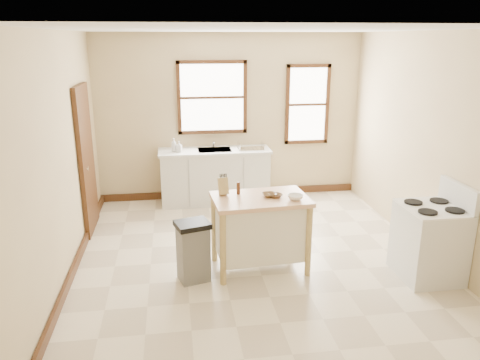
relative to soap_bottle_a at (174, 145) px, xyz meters
name	(u,v)px	position (x,y,z in m)	size (l,w,h in m)	color
floor	(255,257)	(0.97, -2.16, -1.03)	(5.00, 5.00, 0.00)	beige
ceiling	(257,29)	(0.97, -2.16, 1.77)	(5.00, 5.00, 0.00)	white
wall_back	(230,118)	(0.97, 0.34, 0.37)	(4.50, 0.04, 2.80)	#CFBB88
wall_left	(61,158)	(-1.28, -2.16, 0.37)	(0.04, 5.00, 2.80)	#CFBB88
wall_right	(430,146)	(3.22, -2.16, 0.37)	(0.04, 5.00, 2.80)	#CFBB88
window_main	(212,98)	(0.67, 0.32, 0.72)	(1.17, 0.06, 1.22)	#3C2210
window_side	(307,105)	(2.32, 0.32, 0.57)	(0.77, 0.06, 1.37)	#3C2210
door_left	(86,160)	(-1.24, -0.86, 0.02)	(0.06, 0.90, 2.10)	#3C2210
baseboard_back	(231,193)	(0.97, 0.31, -0.97)	(4.50, 0.04, 0.12)	#3C2210
baseboard_left	(76,265)	(-1.25, -2.16, -0.97)	(0.04, 5.00, 0.12)	#3C2210
sink_counter	(215,176)	(0.67, 0.04, -0.57)	(1.86, 0.62, 0.92)	beige
faucet	(213,141)	(0.67, 0.22, 0.00)	(0.03, 0.03, 0.22)	silver
soap_bottle_a	(174,145)	(0.00, 0.00, 0.00)	(0.09, 0.09, 0.22)	#B2B2B2
soap_bottle_b	(179,146)	(0.08, -0.02, -0.02)	(0.08, 0.08, 0.17)	#B2B2B2
dish_rack	(251,146)	(1.27, -0.02, -0.06)	(0.42, 0.32, 0.11)	silver
kitchen_island	(260,233)	(0.98, -2.44, -0.57)	(1.12, 0.71, 0.92)	tan
knife_block	(223,187)	(0.56, -2.28, -0.02)	(0.10, 0.10, 0.20)	tan
pepper_grinder	(238,188)	(0.74, -2.29, -0.04)	(0.04, 0.04, 0.15)	#462512
bowl_a	(269,195)	(1.09, -2.43, -0.10)	(0.17, 0.17, 0.04)	brown
bowl_b	(276,196)	(1.16, -2.46, -0.10)	(0.15, 0.15, 0.04)	brown
bowl_c	(295,197)	(1.37, -2.57, -0.09)	(0.18, 0.18, 0.06)	white
trash_bin	(193,251)	(0.17, -2.62, -0.67)	(0.37, 0.31, 0.72)	#5F5F5D
gas_stove	(430,231)	(2.89, -2.93, -0.46)	(0.70, 0.71, 1.14)	silver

